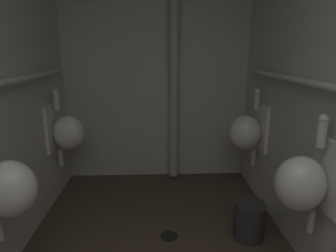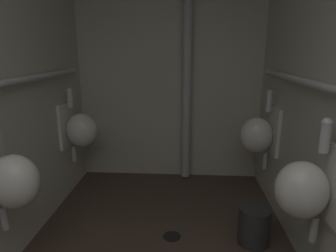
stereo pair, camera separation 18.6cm
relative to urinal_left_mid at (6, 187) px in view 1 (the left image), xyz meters
name	(u,v)px [view 1 (the left image)]	position (x,y,z in m)	size (l,w,h in m)	color
wall_back	(156,64)	(0.87, 1.71, 0.61)	(2.15, 0.06, 2.59)	beige
urinal_left_mid	(6,187)	(0.00, 0.00, 0.00)	(0.32, 0.30, 0.76)	silver
urinal_left_far	(66,132)	(0.00, 1.16, 0.00)	(0.32, 0.30, 0.76)	silver
urinal_right_mid	(304,182)	(1.74, 0.00, 0.00)	(0.32, 0.30, 0.76)	silver
urinal_right_far	(247,132)	(1.74, 1.09, 0.00)	(0.32, 0.30, 0.76)	silver
standpipe_back_wall	(174,65)	(1.06, 1.60, 0.61)	(0.10, 0.10, 2.54)	#B2B2B2
floor_drain	(169,236)	(0.95, 0.48, -0.69)	(0.14, 0.14, 0.01)	black
waste_bin	(249,221)	(1.59, 0.44, -0.54)	(0.24, 0.24, 0.30)	#2D2D2D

